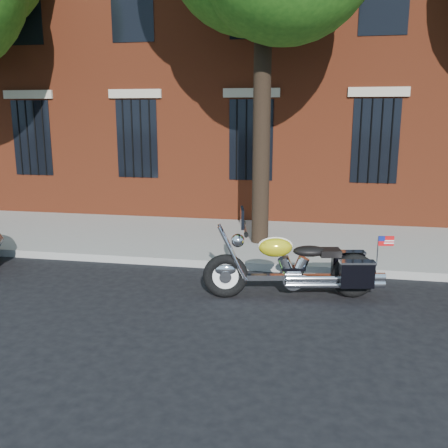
# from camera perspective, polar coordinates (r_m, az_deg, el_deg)

# --- Properties ---
(ground) EXTENTS (120.00, 120.00, 0.00)m
(ground) POSITION_cam_1_polar(r_m,az_deg,el_deg) (8.18, -1.79, -7.92)
(ground) COLOR black
(ground) RESTS_ON ground
(curb) EXTENTS (40.00, 0.16, 0.15)m
(curb) POSITION_cam_1_polar(r_m,az_deg,el_deg) (9.43, 0.00, -4.62)
(curb) COLOR gray
(curb) RESTS_ON ground
(sidewalk) EXTENTS (40.00, 3.60, 0.15)m
(sidewalk) POSITION_cam_1_polar(r_m,az_deg,el_deg) (11.22, 1.77, -1.83)
(sidewalk) COLOR gray
(sidewalk) RESTS_ON ground
(building) EXTENTS (26.00, 10.08, 12.00)m
(building) POSITION_cam_1_polar(r_m,az_deg,el_deg) (17.90, 5.55, 22.59)
(building) COLOR maroon
(building) RESTS_ON ground
(motorcycle) EXTENTS (2.88, 1.13, 1.44)m
(motorcycle) POSITION_cam_1_polar(r_m,az_deg,el_deg) (7.91, 8.58, -5.03)
(motorcycle) COLOR black
(motorcycle) RESTS_ON ground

